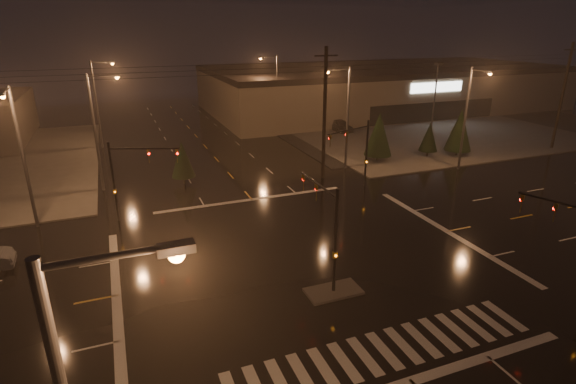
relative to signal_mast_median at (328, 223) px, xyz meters
name	(u,v)px	position (x,y,z in m)	size (l,w,h in m)	color
ground	(304,259)	(0.00, 3.07, -3.75)	(140.00, 140.00, 0.00)	black
sidewalk_ne	(413,127)	(30.00, 33.07, -3.69)	(36.00, 36.00, 0.12)	#43413C
median_island	(333,291)	(0.00, -0.93, -3.68)	(3.00, 1.60, 0.15)	#43413C
crosswalk	(384,350)	(0.00, -5.93, -3.75)	(15.00, 2.60, 0.01)	beige
stop_bar_near	(411,381)	(0.00, -7.93, -3.75)	(16.00, 0.50, 0.01)	beige
stop_bar_far	(252,199)	(0.00, 14.07, -3.75)	(16.00, 0.50, 0.01)	beige
parking_lot	(450,127)	(35.00, 31.07, -3.71)	(50.00, 24.00, 0.08)	black
retail_building	(383,86)	(35.00, 49.06, 0.09)	(60.20, 28.30, 7.20)	#716451
signal_mast_median	(328,223)	(0.00, 0.00, 0.00)	(0.25, 4.59, 6.00)	black
signal_mast_ne	(359,147)	(9.50, 13.21, 0.04)	(4.84, 1.86, 6.00)	black
signal_mast_nw	(127,172)	(-9.50, 13.21, 0.04)	(4.84, 1.86, 6.00)	black
streetlight_1	(98,125)	(-11.18, 21.07, 2.05)	(2.77, 0.32, 10.00)	#38383A
streetlight_2	(99,98)	(-11.18, 37.07, 2.05)	(2.77, 0.32, 10.00)	#38383A
streetlight_3	(345,111)	(11.18, 19.07, 2.05)	(2.77, 0.32, 10.00)	#38383A
streetlight_4	(275,87)	(11.18, 39.07, 2.05)	(2.77, 0.32, 10.00)	#38383A
streetlight_5	(21,150)	(-16.00, 14.26, 2.05)	(0.32, 2.77, 10.00)	#38383A
streetlight_6	(468,112)	(22.00, 14.26, 2.05)	(0.32, 2.77, 10.00)	#38383A
utility_pole_1	(325,114)	(8.00, 17.07, 2.38)	(2.20, 0.32, 12.00)	black
utility_pole_2	(562,96)	(38.00, 17.07, 2.38)	(2.20, 0.32, 12.00)	black
conifer_0	(379,134)	(15.90, 20.09, -0.78)	(2.91, 2.91, 5.25)	black
conifer_1	(429,137)	(22.00, 19.54, -1.48)	(2.01, 2.01, 3.84)	black
conifer_2	(460,130)	(25.23, 18.60, -0.80)	(2.89, 2.89, 5.21)	black
conifer_3	(182,159)	(-4.58, 20.21, -1.40)	(2.12, 2.12, 4.02)	black
car_parked	(340,125)	(18.96, 34.51, -2.91)	(1.98, 4.93, 1.68)	black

